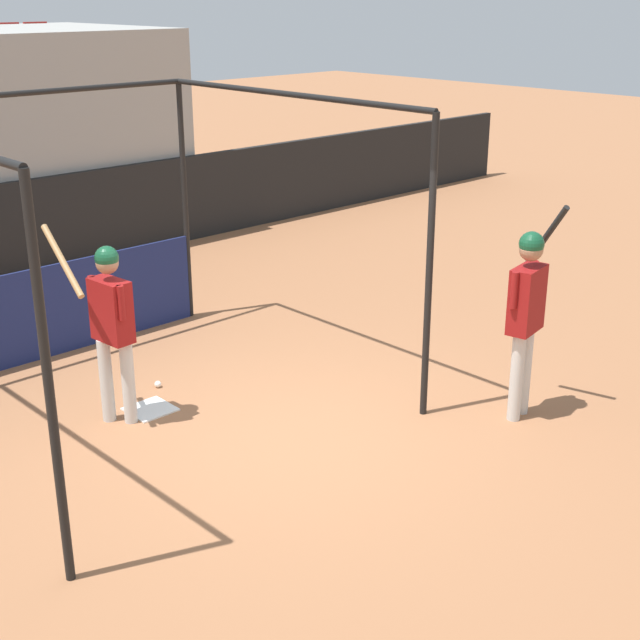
# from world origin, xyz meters

# --- Properties ---
(ground_plane) EXTENTS (60.00, 60.00, 0.00)m
(ground_plane) POSITION_xyz_m (0.00, 0.00, 0.00)
(ground_plane) COLOR #9E6642
(batting_cage) EXTENTS (4.03, 4.09, 3.05)m
(batting_cage) POSITION_xyz_m (-0.68, 2.68, 1.29)
(batting_cage) COLOR black
(batting_cage) RESTS_ON ground
(home_plate) EXTENTS (0.44, 0.44, 0.02)m
(home_plate) POSITION_xyz_m (-0.68, 1.42, 0.01)
(home_plate) COLOR white
(home_plate) RESTS_ON ground
(player_batter) EXTENTS (0.53, 0.88, 1.97)m
(player_batter) POSITION_xyz_m (-1.04, 1.43, 1.10)
(player_batter) COLOR silver
(player_batter) RESTS_ON ground
(player_waiting) EXTENTS (0.71, 0.53, 2.15)m
(player_waiting) POSITION_xyz_m (1.96, -1.24, 1.18)
(player_waiting) COLOR silver
(player_waiting) RESTS_ON ground
(baseball) EXTENTS (0.07, 0.07, 0.07)m
(baseball) POSITION_xyz_m (-0.31, 1.84, 0.04)
(baseball) COLOR white
(baseball) RESTS_ON ground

